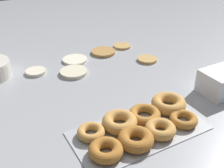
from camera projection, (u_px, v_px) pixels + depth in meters
ground_plane at (107, 80)px, 1.11m from camera, size 3.00×3.00×0.00m
pancake_0 at (74, 72)px, 1.15m from camera, size 0.11×0.11×0.01m
pancake_1 at (103, 52)px, 1.33m from camera, size 0.11×0.11×0.01m
pancake_2 at (147, 59)px, 1.26m from camera, size 0.09×0.09×0.01m
pancake_3 at (75, 60)px, 1.26m from camera, size 0.11×0.11×0.01m
pancake_4 at (36, 72)px, 1.16m from camera, size 0.08×0.08×0.01m
pancake_5 at (122, 46)px, 1.39m from camera, size 0.08×0.08×0.01m
donut_tray at (141, 125)px, 0.84m from camera, size 0.41×0.20×0.04m
container_stack at (223, 81)px, 1.01m from camera, size 0.16×0.11×0.09m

